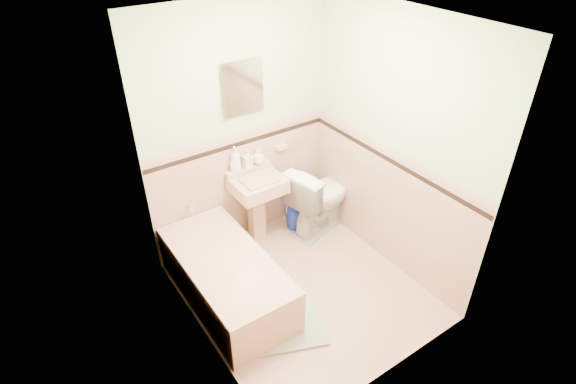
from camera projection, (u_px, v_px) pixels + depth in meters
floor at (303, 290)px, 4.41m from camera, size 2.20×2.20×0.00m
ceiling at (309, 21)px, 3.02m from camera, size 2.20×2.20×0.00m
wall_back at (239, 131)px, 4.47m from camera, size 2.50×0.00×2.50m
wall_front at (406, 255)px, 2.96m from camera, size 2.50×0.00×2.50m
wall_left at (192, 223)px, 3.25m from camera, size 0.00×2.50×2.50m
wall_right at (393, 148)px, 4.19m from camera, size 0.00×2.50×2.50m
wainscot_back at (243, 187)px, 4.82m from camera, size 2.00×0.00×2.00m
wainscot_front at (392, 322)px, 3.33m from camera, size 2.00×0.00×2.00m
wainscot_left at (203, 288)px, 3.61m from camera, size 0.00×2.20×2.20m
wainscot_right at (384, 206)px, 4.54m from camera, size 0.00×2.20×2.20m
accent_back at (241, 144)px, 4.53m from camera, size 2.00×0.00×2.00m
accent_front at (401, 268)px, 3.05m from camera, size 2.00×0.00×2.00m
accent_left at (196, 236)px, 3.33m from camera, size 0.00×2.20×2.20m
accent_right at (390, 160)px, 4.25m from camera, size 0.00×2.20×2.20m
cap_back at (240, 134)px, 4.47m from camera, size 2.00×0.00×2.00m
cap_front at (403, 257)px, 2.99m from camera, size 2.00×0.00×2.00m
cap_left at (195, 225)px, 3.27m from camera, size 0.00×2.20×2.20m
cap_right at (392, 151)px, 4.19m from camera, size 0.00×2.20×2.20m
bathtub at (227, 279)px, 4.22m from camera, size 0.70×1.50×0.45m
tub_faucet at (189, 206)px, 4.48m from camera, size 0.04×0.12×0.04m
sink at (259, 211)px, 4.80m from camera, size 0.51×0.48×0.80m
sink_faucet at (250, 160)px, 4.59m from camera, size 0.02×0.02×0.10m
medicine_cabinet at (242, 87)px, 4.22m from camera, size 0.38×0.04×0.47m
soap_dish at (281, 147)px, 4.83m from camera, size 0.12×0.07×0.04m
soap_bottle_left at (235, 159)px, 4.53m from camera, size 0.12×0.13×0.27m
soap_bottle_mid at (247, 159)px, 4.61m from camera, size 0.09×0.10×0.20m
soap_bottle_right at (258, 156)px, 4.68m from camera, size 0.14×0.14×0.17m
tube at (232, 167)px, 4.55m from camera, size 0.05×0.05×0.12m
toilet at (320, 197)px, 5.00m from camera, size 0.90×0.65×0.83m
bucket at (297, 216)px, 5.18m from camera, size 0.30×0.30×0.28m
bath_mat at (283, 329)px, 4.00m from camera, size 0.85×0.72×0.03m
shoe at (280, 323)px, 4.01m from camera, size 0.15×0.09×0.06m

